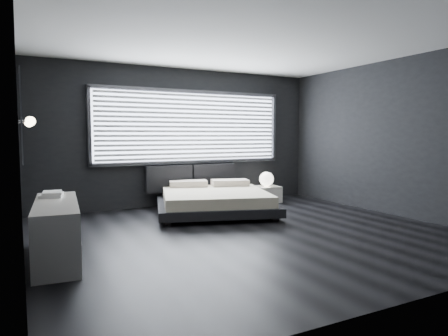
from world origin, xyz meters
TOP-DOWN VIEW (x-y plane):
  - room at (0.00, 0.00)m, footprint 6.04×6.00m
  - window at (0.20, 2.70)m, footprint 4.14×0.09m
  - headboard at (0.17, 2.64)m, footprint 1.96×0.16m
  - sconce_near at (-2.88, 0.05)m, footprint 0.18×0.11m
  - sconce_far at (-2.88, 0.65)m, footprint 0.18×0.11m
  - wall_art_upper at (-2.98, -0.55)m, footprint 0.01×0.48m
  - wall_art_lower at (-2.98, -0.30)m, footprint 0.01×0.48m
  - bed at (0.18, 1.59)m, footprint 2.57×2.51m
  - nightstand at (1.71, 2.20)m, footprint 0.63×0.55m
  - orb_lamp at (1.74, 2.21)m, footprint 0.31×0.31m
  - dresser at (-2.65, -0.04)m, footprint 0.62×1.71m
  - book_stack at (-2.66, 0.41)m, footprint 0.32×0.38m

SIDE VIEW (x-z plane):
  - nightstand at x=1.71m, z-range 0.00..0.34m
  - bed at x=0.18m, z-range -0.02..0.52m
  - dresser at x=-2.65m, z-range 0.00..0.67m
  - orb_lamp at x=1.74m, z-range 0.34..0.65m
  - headboard at x=0.17m, z-range 0.31..0.83m
  - book_stack at x=-2.66m, z-range 0.67..0.74m
  - wall_art_lower at x=-2.98m, z-range 1.14..1.62m
  - room at x=0.00m, z-range 0.00..2.80m
  - sconce_near at x=-2.88m, z-range 1.55..1.66m
  - sconce_far at x=-2.88m, z-range 1.55..1.66m
  - window at x=0.20m, z-range 0.85..2.37m
  - wall_art_upper at x=-2.98m, z-range 1.61..2.09m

